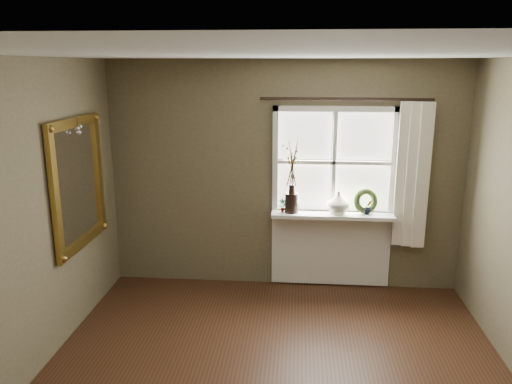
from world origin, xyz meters
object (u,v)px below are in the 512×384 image
at_px(cream_vase, 338,202).
at_px(gilt_mirror, 78,183).
at_px(wreath, 366,204).
at_px(dark_jug, 292,203).

relative_size(cream_vase, gilt_mirror, 0.20).
xyz_separation_m(wreath, gilt_mirror, (-2.88, -0.91, 0.39)).
xyz_separation_m(dark_jug, gilt_mirror, (-2.06, -0.87, 0.39)).
xyz_separation_m(dark_jug, cream_vase, (0.52, 0.00, 0.02)).
height_order(cream_vase, wreath, same).
relative_size(wreath, gilt_mirror, 0.23).
height_order(dark_jug, wreath, wreath).
relative_size(dark_jug, wreath, 0.78).
bearing_deg(gilt_mirror, wreath, 17.52).
bearing_deg(wreath, cream_vase, 167.36).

